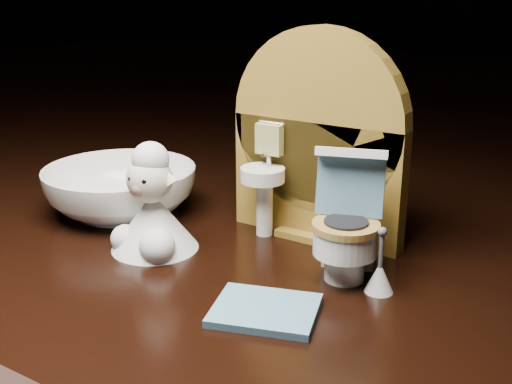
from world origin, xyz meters
TOP-DOWN VIEW (x-y plane):
  - backdrop_panel at (-0.00, 0.06)m, footprint 0.13×0.05m
  - toy_toilet at (0.05, 0.02)m, footprint 0.05×0.06m
  - bath_mat at (0.03, -0.05)m, footprint 0.07×0.06m
  - toilet_brush at (0.07, 0.01)m, footprint 0.02×0.02m
  - plush_lamb at (-0.08, -0.02)m, footprint 0.06×0.06m
  - ceramic_bowl at (-0.15, 0.02)m, footprint 0.13×0.13m

SIDE VIEW (x-z plane):
  - bath_mat at x=0.03m, z-range 0.00..0.00m
  - toilet_brush at x=0.07m, z-range -0.01..0.03m
  - ceramic_bowl at x=-0.15m, z-range 0.00..0.04m
  - plush_lamb at x=-0.08m, z-range -0.01..0.07m
  - toy_toilet at x=0.05m, z-range -0.01..0.07m
  - backdrop_panel at x=0.00m, z-range -0.01..0.14m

